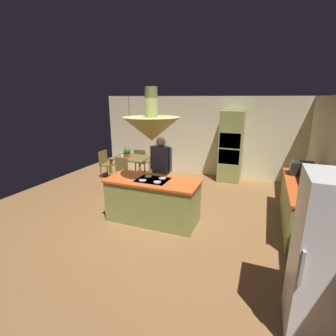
{
  "coord_description": "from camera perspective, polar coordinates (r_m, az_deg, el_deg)",
  "views": [
    {
      "loc": [
        2.03,
        -4.52,
        2.51
      ],
      "look_at": [
        0.1,
        0.4,
        1.0
      ],
      "focal_mm": 26.51,
      "sensor_mm": 36.0,
      "label": 1
    }
  ],
  "objects": [
    {
      "name": "ground",
      "position": [
        5.55,
        -2.52,
        -10.94
      ],
      "size": [
        8.16,
        8.16,
        0.0
      ],
      "primitive_type": "plane",
      "color": "olive"
    },
    {
      "name": "wall_back",
      "position": [
        8.31,
        7.13,
        7.29
      ],
      "size": [
        6.8,
        0.1,
        2.55
      ],
      "primitive_type": "cube",
      "color": "beige",
      "rests_on": "ground"
    },
    {
      "name": "wall_right",
      "position": [
        5.21,
        34.21,
        -0.58
      ],
      "size": [
        0.1,
        7.2,
        2.55
      ],
      "primitive_type": "cube",
      "color": "beige",
      "rests_on": "ground"
    },
    {
      "name": "kitchen_island",
      "position": [
        5.2,
        -3.48,
        -7.38
      ],
      "size": [
        1.9,
        0.85,
        0.92
      ],
      "color": "#8C934C",
      "rests_on": "ground"
    },
    {
      "name": "counter_run_right",
      "position": [
        5.57,
        28.4,
        -7.67
      ],
      "size": [
        0.73,
        2.33,
        0.9
      ],
      "color": "#8C934C",
      "rests_on": "ground"
    },
    {
      "name": "oven_tower",
      "position": [
        7.75,
        14.22,
        4.73
      ],
      "size": [
        0.66,
        0.62,
        2.13
      ],
      "color": "#8C934C",
      "rests_on": "ground"
    },
    {
      "name": "refrigerator",
      "position": [
        3.16,
        33.62,
        -17.42
      ],
      "size": [
        0.72,
        0.74,
        1.82
      ],
      "color": "white",
      "rests_on": "ground"
    },
    {
      "name": "dining_table",
      "position": [
        7.65,
        -8.47,
        1.78
      ],
      "size": [
        1.1,
        0.87,
        0.76
      ],
      "color": "brown",
      "rests_on": "ground"
    },
    {
      "name": "person_at_island",
      "position": [
        5.67,
        -1.58,
        0.1
      ],
      "size": [
        0.53,
        0.22,
        1.68
      ],
      "color": "tan",
      "rests_on": "ground"
    },
    {
      "name": "range_hood",
      "position": [
        4.8,
        -3.78,
        9.27
      ],
      "size": [
        1.1,
        1.1,
        1.0
      ],
      "color": "#8C934C"
    },
    {
      "name": "pendant_light_over_table",
      "position": [
        7.45,
        -8.85,
        10.78
      ],
      "size": [
        0.32,
        0.32,
        0.82
      ],
      "color": "#E0B266"
    },
    {
      "name": "chair_facing_island",
      "position": [
        7.15,
        -11.01,
        -0.64
      ],
      "size": [
        0.4,
        0.4,
        0.87
      ],
      "color": "brown",
      "rests_on": "ground"
    },
    {
      "name": "chair_by_back_wall",
      "position": [
        8.25,
        -6.17,
        1.78
      ],
      "size": [
        0.4,
        0.4,
        0.87
      ],
      "rotation": [
        0.0,
        0.0,
        3.14
      ],
      "color": "brown",
      "rests_on": "ground"
    },
    {
      "name": "chair_at_corner",
      "position": [
        8.18,
        -14.08,
        1.27
      ],
      "size": [
        0.4,
        0.4,
        0.87
      ],
      "rotation": [
        0.0,
        0.0,
        1.57
      ],
      "color": "brown",
      "rests_on": "ground"
    },
    {
      "name": "potted_plant_on_table",
      "position": [
        7.59,
        -9.35,
        3.71
      ],
      "size": [
        0.2,
        0.2,
        0.3
      ],
      "color": "#99382D",
      "rests_on": "dining_table"
    },
    {
      "name": "cup_on_table",
      "position": [
        7.53,
        -10.51,
        2.59
      ],
      "size": [
        0.07,
        0.07,
        0.09
      ],
      "primitive_type": "cylinder",
      "color": "white",
      "rests_on": "dining_table"
    },
    {
      "name": "canister_flour",
      "position": [
        4.85,
        29.91,
        -4.33
      ],
      "size": [
        0.13,
        0.13,
        0.21
      ],
      "primitive_type": "cylinder",
      "color": "silver",
      "rests_on": "counter_run_right"
    },
    {
      "name": "canister_sugar",
      "position": [
        5.02,
        29.65,
        -3.6
      ],
      "size": [
        0.1,
        0.1,
        0.22
      ],
      "primitive_type": "cylinder",
      "color": "silver",
      "rests_on": "counter_run_right"
    },
    {
      "name": "microwave_on_counter",
      "position": [
        6.04,
        28.41,
        -0.08
      ],
      "size": [
        0.46,
        0.36,
        0.28
      ],
      "primitive_type": "cube",
      "color": "#232326",
      "rests_on": "counter_run_right"
    }
  ]
}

